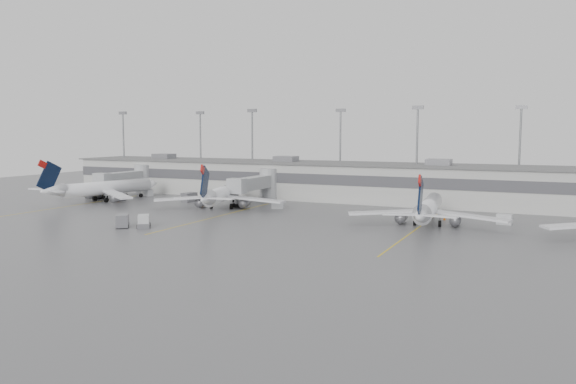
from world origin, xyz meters
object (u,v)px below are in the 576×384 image
at_px(jet_mid_left, 222,194).
at_px(jet_mid_right, 428,208).
at_px(baggage_tug, 144,223).
at_px(jet_far_left, 102,188).

xyz_separation_m(jet_mid_left, jet_mid_right, (40.78, -3.60, -0.09)).
relative_size(jet_mid_left, jet_mid_right, 1.00).
height_order(jet_mid_left, baggage_tug, jet_mid_left).
bearing_deg(jet_mid_right, baggage_tug, -158.26).
xyz_separation_m(jet_far_left, jet_mid_right, (70.17, -2.30, -0.14)).
xyz_separation_m(jet_mid_left, baggage_tug, (0.59, -24.28, -2.16)).
distance_m(jet_far_left, jet_mid_right, 70.21).
bearing_deg(baggage_tug, jet_mid_left, 54.23).
bearing_deg(jet_mid_left, baggage_tug, -106.02).
xyz_separation_m(jet_far_left, baggage_tug, (29.98, -22.98, -2.21)).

